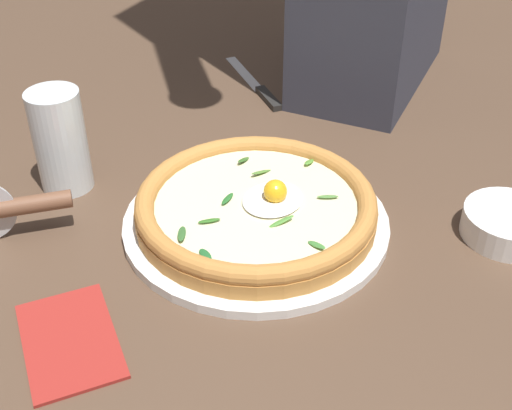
# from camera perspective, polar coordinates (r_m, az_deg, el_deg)

# --- Properties ---
(ground_plane) EXTENTS (2.40, 2.40, 0.03)m
(ground_plane) POSITION_cam_1_polar(r_m,az_deg,el_deg) (0.87, 0.37, -1.07)
(ground_plane) COLOR brown
(ground_plane) RESTS_ON ground
(pizza_plate) EXTENTS (0.33, 0.33, 0.01)m
(pizza_plate) POSITION_cam_1_polar(r_m,az_deg,el_deg) (0.83, 0.00, -1.47)
(pizza_plate) COLOR white
(pizza_plate) RESTS_ON ground
(pizza) EXTENTS (0.29, 0.29, 0.05)m
(pizza) POSITION_cam_1_polar(r_m,az_deg,el_deg) (0.81, 0.02, -0.07)
(pizza) COLOR #BE813B
(pizza) RESTS_ON pizza_plate
(side_bowl) EXTENTS (0.11, 0.11, 0.03)m
(side_bowl) POSITION_cam_1_polar(r_m,az_deg,el_deg) (0.86, 20.73, -1.52)
(side_bowl) COLOR white
(side_bowl) RESTS_ON ground
(pizza_cutter) EXTENTS (0.12, 0.11, 0.08)m
(pizza_cutter) POSITION_cam_1_polar(r_m,az_deg,el_deg) (0.84, -19.84, -0.14)
(pizza_cutter) COLOR silver
(pizza_cutter) RESTS_ON ground
(table_knife) EXTENTS (0.15, 0.20, 0.01)m
(table_knife) POSITION_cam_1_polar(r_m,az_deg,el_deg) (1.15, 0.32, 9.86)
(table_knife) COLOR silver
(table_knife) RESTS_ON ground
(drinking_glass) EXTENTS (0.07, 0.07, 0.14)m
(drinking_glass) POSITION_cam_1_polar(r_m,az_deg,el_deg) (0.91, -16.25, 4.72)
(drinking_glass) COLOR silver
(drinking_glass) RESTS_ON ground
(folded_napkin) EXTENTS (0.15, 0.17, 0.01)m
(folded_napkin) POSITION_cam_1_polar(r_m,az_deg,el_deg) (0.71, -15.63, -10.94)
(folded_napkin) COLOR #A12721
(folded_napkin) RESTS_ON ground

